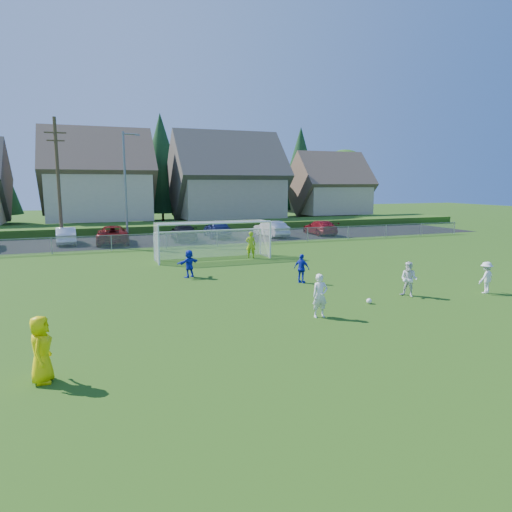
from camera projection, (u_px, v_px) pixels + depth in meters
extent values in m
plane|color=#193D0C|center=(341.00, 333.00, 15.12)|extent=(160.00, 160.00, 0.00)
plane|color=black|center=(179.00, 239.00, 40.52)|extent=(60.00, 60.00, 0.00)
cube|color=#1E420F|center=(164.00, 227.00, 47.38)|extent=(70.00, 6.00, 0.80)
sphere|color=white|center=(369.00, 301.00, 18.82)|extent=(0.22, 0.22, 0.22)
imported|color=#FFE205|center=(41.00, 349.00, 11.27)|extent=(0.67, 0.91, 1.71)
imported|color=white|center=(320.00, 296.00, 16.82)|extent=(0.62, 0.43, 1.63)
imported|color=white|center=(409.00, 279.00, 19.91)|extent=(0.88, 0.94, 1.54)
imported|color=white|center=(486.00, 277.00, 20.54)|extent=(1.03, 0.74, 1.44)
imported|color=#1427C0|center=(302.00, 269.00, 22.65)|extent=(0.78, 0.90, 1.45)
imported|color=#1427C0|center=(189.00, 264.00, 24.01)|extent=(1.40, 1.02, 1.46)
imported|color=#9CC517|center=(251.00, 245.00, 30.15)|extent=(0.76, 0.64, 1.78)
imported|color=white|center=(66.00, 236.00, 37.10)|extent=(1.64, 4.29, 1.40)
imported|color=#630D0B|center=(113.00, 235.00, 37.39)|extent=(2.85, 5.54, 1.50)
imported|color=black|center=(184.00, 232.00, 39.45)|extent=(2.43, 5.02, 1.41)
imported|color=#161F4D|center=(217.00, 229.00, 41.72)|extent=(2.20, 4.84, 1.61)
imported|color=silver|center=(271.00, 229.00, 42.31)|extent=(2.00, 4.59, 1.47)
imported|color=maroon|center=(320.00, 227.00, 44.04)|extent=(2.16, 4.82, 1.37)
cylinder|color=white|center=(159.00, 245.00, 27.50)|extent=(0.12, 0.12, 2.44)
cylinder|color=white|center=(270.00, 240.00, 30.05)|extent=(0.12, 0.12, 2.44)
cylinder|color=white|center=(217.00, 223.00, 28.59)|extent=(7.30, 0.12, 0.12)
cylinder|color=white|center=(154.00, 247.00, 29.22)|extent=(0.08, 0.08, 1.80)
cylinder|color=white|center=(260.00, 242.00, 31.77)|extent=(0.08, 0.08, 1.80)
cylinder|color=white|center=(209.00, 231.00, 30.35)|extent=(7.30, 0.08, 0.08)
cube|color=silver|center=(210.00, 244.00, 30.49)|extent=(7.30, 0.02, 1.80)
cube|color=silver|center=(156.00, 243.00, 28.34)|extent=(0.02, 1.80, 2.44)
cube|color=silver|center=(265.00, 238.00, 30.88)|extent=(0.02, 1.80, 2.44)
cube|color=silver|center=(213.00, 222.00, 29.42)|extent=(7.30, 1.80, 0.02)
cube|color=gray|center=(192.00, 232.00, 35.25)|extent=(52.00, 0.03, 0.03)
cube|color=gray|center=(192.00, 240.00, 35.34)|extent=(52.00, 0.02, 1.14)
cylinder|color=gray|center=(192.00, 240.00, 35.34)|extent=(0.06, 0.06, 1.20)
cylinder|color=gray|center=(454.00, 228.00, 44.42)|extent=(0.06, 0.06, 1.20)
cylinder|color=slate|center=(125.00, 188.00, 36.85)|extent=(0.18, 0.18, 9.00)
cylinder|color=slate|center=(129.00, 134.00, 36.34)|extent=(1.20, 0.12, 0.12)
cube|color=slate|center=(137.00, 135.00, 36.56)|extent=(0.36, 0.18, 0.12)
cylinder|color=#473321|center=(58.00, 182.00, 35.95)|extent=(0.26, 0.26, 10.00)
cube|color=#473321|center=(55.00, 133.00, 35.35)|extent=(1.60, 0.10, 0.10)
cube|color=#473321|center=(56.00, 141.00, 35.44)|extent=(1.30, 0.10, 0.10)
cube|color=#C6B58E|center=(99.00, 195.00, 52.18)|extent=(11.00, 9.00, 5.50)
pyramid|color=brown|center=(95.00, 126.00, 50.96)|extent=(12.10, 9.90, 4.96)
cube|color=tan|center=(227.00, 196.00, 56.53)|extent=(12.00, 10.00, 5.00)
pyramid|color=#4C473F|center=(226.00, 130.00, 55.26)|extent=(13.20, 11.00, 5.52)
cube|color=tan|center=(329.00, 199.00, 62.77)|extent=(9.00, 8.00, 4.00)
pyramid|color=brown|center=(330.00, 151.00, 61.76)|extent=(9.90, 8.80, 4.41)
cylinder|color=#382616|center=(82.00, 217.00, 59.34)|extent=(0.30, 0.30, 1.20)
cone|color=#143819|center=(79.00, 170.00, 58.39)|extent=(6.24, 6.24, 10.80)
cylinder|color=#382616|center=(163.00, 216.00, 60.06)|extent=(0.30, 0.30, 1.20)
cone|color=#143819|center=(161.00, 163.00, 58.97)|extent=(7.28, 7.28, 12.60)
cylinder|color=#382616|center=(231.00, 204.00, 65.18)|extent=(0.36, 0.36, 3.96)
sphere|color=#2B5B19|center=(230.00, 170.00, 64.41)|extent=(8.36, 8.36, 8.36)
cylinder|color=#382616|center=(300.00, 213.00, 67.04)|extent=(0.30, 0.30, 1.20)
cone|color=#143819|center=(300.00, 168.00, 66.02)|extent=(6.76, 6.76, 11.70)
cylinder|color=#382616|center=(343.00, 204.00, 70.57)|extent=(0.36, 0.36, 3.60)
sphere|color=#2B5B19|center=(344.00, 175.00, 69.87)|extent=(7.60, 7.60, 7.60)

